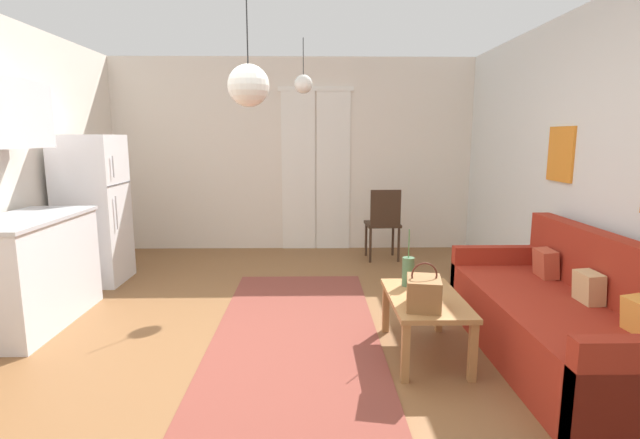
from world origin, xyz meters
The scene contains 12 objects.
ground_plane centered at (0.00, 0.00, -0.05)m, with size 5.52×7.43×0.10m, color brown.
wall_back centered at (0.01, 3.46, 1.30)m, with size 5.12×0.13×2.62m.
area_rug centered at (0.12, 0.22, 0.01)m, with size 1.30×3.50×0.01m, color brown.
couch centered at (2.02, -0.10, 0.29)m, with size 0.85×2.07×0.90m.
coffee_table centered at (1.06, 0.04, 0.37)m, with size 0.51×0.89×0.43m.
bamboo_vase centered at (0.99, 0.30, 0.55)m, with size 0.09×0.09×0.44m.
handbag centered at (0.99, -0.18, 0.54)m, with size 0.27×0.31×0.31m.
refrigerator centered at (-2.09, 1.87, 0.79)m, with size 0.62×0.63×1.59m.
kitchen_counter centered at (-2.13, 0.66, 0.75)m, with size 0.63×1.28×2.03m.
accent_chair centered at (1.16, 2.72, 0.52)m, with size 0.44×0.42×0.92m.
pendant_lamp_near centered at (-0.12, -0.32, 1.86)m, with size 0.25×0.25×0.88m.
pendant_lamp_far centered at (0.16, 2.19, 2.13)m, with size 0.20×0.20×0.59m.
Camera 1 is at (0.25, -3.22, 1.56)m, focal length 26.81 mm.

